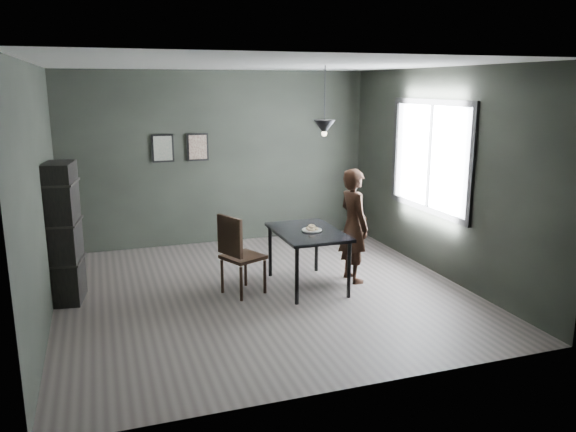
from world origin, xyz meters
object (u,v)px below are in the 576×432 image
object	(u,v)px
white_plate	(312,231)
cafe_table	(308,237)
pendant_lamp	(324,127)
wood_chair	(237,250)
shelf_unit	(64,233)
woman	(354,225)

from	to	relation	value
white_plate	cafe_table	bearing A→B (deg)	138.86
cafe_table	white_plate	bearing A→B (deg)	-41.14
pendant_lamp	white_plate	bearing A→B (deg)	-146.76
wood_chair	pendant_lamp	xyz separation A→B (m)	(1.18, 0.11, 1.47)
cafe_table	shelf_unit	xyz separation A→B (m)	(-2.92, 0.48, 0.17)
woman	shelf_unit	distance (m)	3.61
cafe_table	pendant_lamp	distance (m)	1.41
wood_chair	woman	bearing A→B (deg)	-23.41
white_plate	shelf_unit	size ratio (longest dim) A/B	0.14
white_plate	woman	xyz separation A→B (m)	(0.62, 0.06, 0.00)
cafe_table	woman	xyz separation A→B (m)	(0.66, 0.03, 0.09)
cafe_table	wood_chair	size ratio (longest dim) A/B	1.17
woman	white_plate	bearing A→B (deg)	91.64
pendant_lamp	wood_chair	bearing A→B (deg)	-174.70
white_plate	wood_chair	world-z (taller)	wood_chair
woman	wood_chair	size ratio (longest dim) A/B	1.48
cafe_table	shelf_unit	world-z (taller)	shelf_unit
wood_chair	pendant_lamp	size ratio (longest dim) A/B	1.18
shelf_unit	pendant_lamp	size ratio (longest dim) A/B	1.96
white_plate	shelf_unit	xyz separation A→B (m)	(-2.96, 0.52, 0.09)
wood_chair	shelf_unit	world-z (taller)	shelf_unit
woman	shelf_unit	bearing A→B (deg)	78.45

